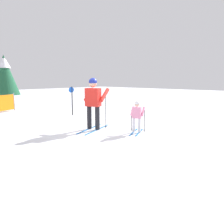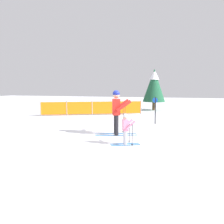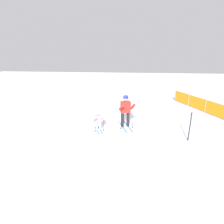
{
  "view_description": "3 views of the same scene",
  "coord_description": "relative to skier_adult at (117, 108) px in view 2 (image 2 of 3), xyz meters",
  "views": [
    {
      "loc": [
        -4.99,
        -5.56,
        1.82
      ],
      "look_at": [
        0.2,
        -0.76,
        0.73
      ],
      "focal_mm": 35.0,
      "sensor_mm": 36.0,
      "label": 1
    },
    {
      "loc": [
        2.35,
        -8.47,
        2.02
      ],
      "look_at": [
        0.3,
        -0.86,
        1.07
      ],
      "focal_mm": 35.0,
      "sensor_mm": 36.0,
      "label": 2
    },
    {
      "loc": [
        9.45,
        0.42,
        3.94
      ],
      "look_at": [
        0.27,
        -0.59,
        0.87
      ],
      "focal_mm": 28.0,
      "sensor_mm": 36.0,
      "label": 3
    }
  ],
  "objects": [
    {
      "name": "ground_plane",
      "position": [
        -0.23,
        -0.16,
        -1.1
      ],
      "size": [
        60.0,
        60.0,
        0.0
      ],
      "primitive_type": "plane",
      "color": "white"
    },
    {
      "name": "skier_adult",
      "position": [
        0.0,
        0.0,
        0.0
      ],
      "size": [
        1.76,
        1.01,
        1.84
      ],
      "rotation": [
        0.0,
        0.0,
        0.33
      ],
      "color": "#1966B2",
      "rests_on": "ground_plane"
    },
    {
      "name": "skier_child",
      "position": [
        0.66,
        -1.42,
        -0.47
      ],
      "size": [
        1.03,
        0.64,
        1.08
      ],
      "rotation": [
        0.0,
        0.0,
        0.4
      ],
      "color": "#1966B2",
      "rests_on": "ground_plane"
    },
    {
      "name": "safety_fence",
      "position": [
        -3.11,
        5.49,
        -0.6
      ],
      "size": [
        6.44,
        2.74,
        1.01
      ],
      "rotation": [
        0.0,
        0.0,
        0.4
      ],
      "color": "gray",
      "rests_on": "ground_plane"
    },
    {
      "name": "conifer_far",
      "position": [
        0.77,
        9.62,
        0.99
      ],
      "size": [
        1.82,
        1.82,
        3.39
      ],
      "color": "#4C3823",
      "rests_on": "ground_plane"
    },
    {
      "name": "trail_marker",
      "position": [
        1.35,
        3.06,
        -0.22
      ],
      "size": [
        0.28,
        0.06,
        1.42
      ],
      "color": "black",
      "rests_on": "ground_plane"
    }
  ]
}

